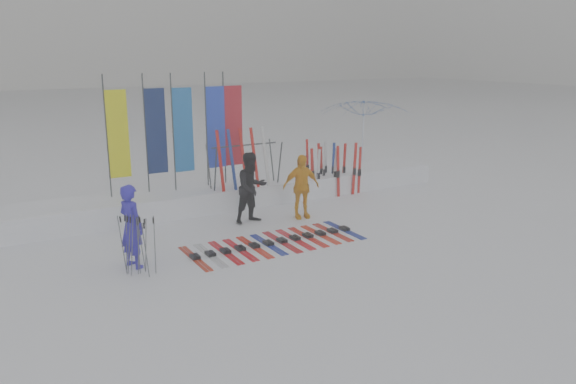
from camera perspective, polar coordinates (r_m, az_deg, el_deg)
ground at (r=12.66m, az=2.85°, el=-6.06°), size 120.00×120.00×0.00m
snow_bank at (r=16.45m, az=-5.83°, el=-0.22°), size 14.00×1.60×0.60m
person_blue at (r=11.96m, az=-15.62°, el=-3.36°), size 0.63×0.75×1.76m
person_black at (r=14.54m, az=-3.71°, el=0.44°), size 0.99×0.83×1.85m
person_yellow at (r=14.91m, az=1.34°, el=0.56°), size 1.07×0.60×1.72m
tent_canopy at (r=19.62m, az=7.81°, el=5.43°), size 3.66×3.71×2.85m
ski_row at (r=13.13m, az=-1.38°, el=-5.12°), size 4.12×1.69×0.07m
pole_cluster at (r=11.65m, az=-15.06°, el=-5.25°), size 0.71×0.75×1.25m
feather_flags at (r=15.81m, az=-10.75°, el=6.21°), size 3.88×0.19×3.20m
ski_rack at (r=15.97m, az=-4.42°, el=3.36°), size 2.04×0.80×1.23m
upright_skis at (r=17.48m, az=4.18°, el=2.28°), size 1.55×1.13×1.68m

